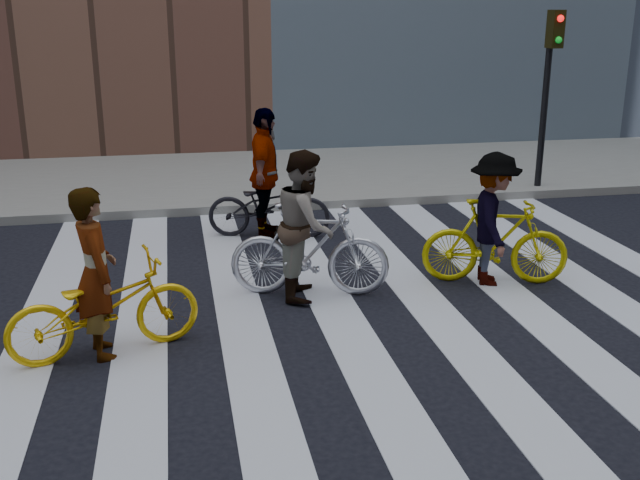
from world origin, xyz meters
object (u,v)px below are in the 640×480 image
object	(u,v)px
bike_yellow_left	(104,307)
bike_yellow_right	(495,242)
traffic_signal	(550,71)
rider_left	(95,273)
rider_mid	(305,225)
bike_dark_rear	(269,206)
rider_right	(493,219)
bike_silver_mid	(310,250)
rider_rear	(265,174)

from	to	relation	value
bike_yellow_left	bike_yellow_right	world-z (taller)	bike_yellow_right
traffic_signal	bike_yellow_left	bearing A→B (deg)	-143.97
traffic_signal	rider_left	bearing A→B (deg)	-144.15
rider_left	rider_mid	distance (m)	2.61
bike_yellow_left	bike_dark_rear	bearing A→B (deg)	-45.84
bike_yellow_left	bike_yellow_right	size ratio (longest dim) A/B	1.05
traffic_signal	rider_right	world-z (taller)	traffic_signal
bike_silver_mid	bike_yellow_right	world-z (taller)	bike_silver_mid
bike_silver_mid	bike_yellow_right	size ratio (longest dim) A/B	1.05
bike_dark_rear	rider_left	xyz separation A→B (m)	(-2.19, -3.71, 0.38)
bike_dark_rear	rider_left	distance (m)	4.32
rider_mid	rider_left	bearing A→B (deg)	131.19
bike_yellow_left	rider_right	size ratio (longest dim) A/B	1.14
traffic_signal	rider_rear	bearing A→B (deg)	-162.22
bike_yellow_right	rider_mid	xyz separation A→B (m)	(-2.42, 0.04, 0.35)
bike_yellow_right	rider_left	distance (m)	4.88
rider_left	rider_rear	distance (m)	4.28
traffic_signal	rider_mid	bearing A→B (deg)	-140.92
bike_dark_rear	rider_right	distance (m)	3.58
rider_left	rider_right	bearing A→B (deg)	-91.90
bike_silver_mid	rider_rear	bearing A→B (deg)	18.75
rider_rear	bike_dark_rear	bearing A→B (deg)	-76.48
bike_dark_rear	bike_yellow_right	bearing A→B (deg)	-121.55
bike_yellow_right	rider_right	world-z (taller)	rider_right
bike_dark_rear	rider_rear	world-z (taller)	rider_rear
bike_yellow_right	rider_mid	bearing A→B (deg)	104.67
bike_yellow_left	rider_right	distance (m)	4.78
rider_right	bike_yellow_left	bearing A→B (deg)	119.76
rider_left	bike_yellow_left	bearing A→B (deg)	-105.86
bike_yellow_right	rider_mid	distance (m)	2.44
traffic_signal	bike_dark_rear	size ratio (longest dim) A/B	1.79
rider_mid	rider_right	distance (m)	2.37
bike_silver_mid	bike_yellow_right	distance (m)	2.37
bike_silver_mid	bike_dark_rear	xyz separation A→B (m)	(-0.17, 2.50, -0.09)
bike_yellow_left	rider_mid	xyz separation A→B (m)	(2.26, 1.20, 0.39)
rider_left	rider_right	size ratio (longest dim) A/B	1.03
rider_left	rider_mid	xyz separation A→B (m)	(2.31, 1.20, 0.03)
traffic_signal	bike_yellow_left	world-z (taller)	traffic_signal
bike_silver_mid	rider_left	distance (m)	2.67
bike_yellow_left	rider_left	size ratio (longest dim) A/B	1.10
traffic_signal	rider_left	xyz separation A→B (m)	(-7.52, -5.43, -1.41)
traffic_signal	rider_mid	size ratio (longest dim) A/B	1.86
rider_left	rider_right	distance (m)	4.82
bike_dark_rear	bike_yellow_left	bearing A→B (deg)	163.54
bike_yellow_left	bike_silver_mid	xyz separation A→B (m)	(2.31, 1.20, 0.07)
rider_mid	bike_yellow_right	bearing A→B (deg)	-77.31
bike_dark_rear	rider_rear	size ratio (longest dim) A/B	0.94
rider_mid	rider_right	world-z (taller)	rider_mid
bike_dark_rear	rider_right	bearing A→B (deg)	-122.12
bike_yellow_left	bike_yellow_right	bearing A→B (deg)	-91.90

